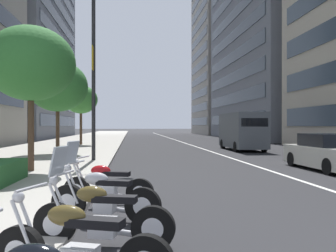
{
  "coord_description": "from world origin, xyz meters",
  "views": [
    {
      "loc": [
        -3.11,
        5.46,
        1.79
      ],
      "look_at": [
        12.3,
        3.92,
        1.77
      ],
      "focal_mm": 39.72,
      "sensor_mm": 36.0,
      "label": 1
    }
  ],
  "objects_px": {
    "motorcycle_by_sign_pole": "(107,187)",
    "street_lamp_with_banners": "(100,58)",
    "motorcycle_far_end_row": "(79,248)",
    "street_tree_far_plaza": "(58,86)",
    "delivery_van_ahead": "(242,130)",
    "street_tree_mid_sidewalk": "(81,100)",
    "car_lead_in_lane": "(328,153)",
    "motorcycle_second_in_row": "(100,217)",
    "motorcycle_nearest_camera": "(103,198)",
    "street_tree_by_lamp_post": "(31,64)"
  },
  "relations": [
    {
      "from": "motorcycle_far_end_row",
      "to": "motorcycle_by_sign_pole",
      "type": "bearing_deg",
      "value": -71.49
    },
    {
      "from": "motorcycle_nearest_camera",
      "to": "street_lamp_with_banners",
      "type": "height_order",
      "value": "street_lamp_with_banners"
    },
    {
      "from": "car_lead_in_lane",
      "to": "street_tree_mid_sidewalk",
      "type": "height_order",
      "value": "street_tree_mid_sidewalk"
    },
    {
      "from": "delivery_van_ahead",
      "to": "street_tree_mid_sidewalk",
      "type": "distance_m",
      "value": 14.04
    },
    {
      "from": "motorcycle_second_in_row",
      "to": "street_tree_mid_sidewalk",
      "type": "distance_m",
      "value": 27.45
    },
    {
      "from": "delivery_van_ahead",
      "to": "street_lamp_with_banners",
      "type": "xyz_separation_m",
      "value": [
        -8.24,
        9.48,
        3.57
      ]
    },
    {
      "from": "delivery_van_ahead",
      "to": "street_lamp_with_banners",
      "type": "bearing_deg",
      "value": 132.09
    },
    {
      "from": "motorcycle_second_in_row",
      "to": "motorcycle_nearest_camera",
      "type": "bearing_deg",
      "value": -72.83
    },
    {
      "from": "motorcycle_second_in_row",
      "to": "street_tree_far_plaza",
      "type": "distance_m",
      "value": 17.83
    },
    {
      "from": "motorcycle_far_end_row",
      "to": "motorcycle_nearest_camera",
      "type": "xyz_separation_m",
      "value": [
        2.72,
        -0.07,
        0.04
      ]
    },
    {
      "from": "car_lead_in_lane",
      "to": "delivery_van_ahead",
      "type": "xyz_separation_m",
      "value": [
        11.99,
        -0.12,
        0.76
      ]
    },
    {
      "from": "motorcycle_second_in_row",
      "to": "delivery_van_ahead",
      "type": "bearing_deg",
      "value": -97.68
    },
    {
      "from": "motorcycle_far_end_row",
      "to": "street_tree_far_plaza",
      "type": "bearing_deg",
      "value": -59.28
    },
    {
      "from": "motorcycle_far_end_row",
      "to": "street_tree_mid_sidewalk",
      "type": "distance_m",
      "value": 28.68
    },
    {
      "from": "motorcycle_far_end_row",
      "to": "street_tree_by_lamp_post",
      "type": "xyz_separation_m",
      "value": [
        9.59,
        3.01,
        3.6
      ]
    },
    {
      "from": "delivery_van_ahead",
      "to": "street_tree_by_lamp_post",
      "type": "xyz_separation_m",
      "value": [
        -12.33,
        11.59,
        2.58
      ]
    },
    {
      "from": "motorcycle_far_end_row",
      "to": "motorcycle_by_sign_pole",
      "type": "height_order",
      "value": "motorcycle_far_end_row"
    },
    {
      "from": "street_tree_far_plaza",
      "to": "street_lamp_with_banners",
      "type": "bearing_deg",
      "value": -148.33
    },
    {
      "from": "motorcycle_by_sign_pole",
      "to": "street_lamp_with_banners",
      "type": "xyz_separation_m",
      "value": [
        9.48,
        0.95,
        4.59
      ]
    },
    {
      "from": "delivery_van_ahead",
      "to": "motorcycle_by_sign_pole",
      "type": "bearing_deg",
      "value": 155.39
    },
    {
      "from": "street_tree_by_lamp_post",
      "to": "street_tree_mid_sidewalk",
      "type": "bearing_deg",
      "value": 2.11
    },
    {
      "from": "street_lamp_with_banners",
      "to": "street_tree_far_plaza",
      "type": "height_order",
      "value": "street_lamp_with_banners"
    },
    {
      "from": "motorcycle_nearest_camera",
      "to": "street_lamp_with_banners",
      "type": "xyz_separation_m",
      "value": [
        10.96,
        0.98,
        4.55
      ]
    },
    {
      "from": "street_lamp_with_banners",
      "to": "motorcycle_nearest_camera",
      "type": "bearing_deg",
      "value": -174.91
    },
    {
      "from": "delivery_van_ahead",
      "to": "street_tree_far_plaza",
      "type": "height_order",
      "value": "street_tree_far_plaza"
    },
    {
      "from": "car_lead_in_lane",
      "to": "motorcycle_by_sign_pole",
      "type": "bearing_deg",
      "value": 123.42
    },
    {
      "from": "car_lead_in_lane",
      "to": "motorcycle_far_end_row",
      "type": "bearing_deg",
      "value": 138.71
    },
    {
      "from": "motorcycle_far_end_row",
      "to": "street_tree_mid_sidewalk",
      "type": "xyz_separation_m",
      "value": [
        28.21,
        3.7,
        3.6
      ]
    },
    {
      "from": "motorcycle_nearest_camera",
      "to": "car_lead_in_lane",
      "type": "xyz_separation_m",
      "value": [
        7.21,
        -8.39,
        0.23
      ]
    },
    {
      "from": "car_lead_in_lane",
      "to": "delivery_van_ahead",
      "type": "height_order",
      "value": "delivery_van_ahead"
    },
    {
      "from": "car_lead_in_lane",
      "to": "street_lamp_with_banners",
      "type": "distance_m",
      "value": 10.97
    },
    {
      "from": "motorcycle_second_in_row",
      "to": "motorcycle_by_sign_pole",
      "type": "height_order",
      "value": "motorcycle_second_in_row"
    },
    {
      "from": "motorcycle_by_sign_pole",
      "to": "street_tree_mid_sidewalk",
      "type": "bearing_deg",
      "value": -64.4
    },
    {
      "from": "car_lead_in_lane",
      "to": "street_lamp_with_banners",
      "type": "bearing_deg",
      "value": 67.33
    },
    {
      "from": "street_tree_by_lamp_post",
      "to": "street_tree_mid_sidewalk",
      "type": "height_order",
      "value": "street_tree_by_lamp_post"
    },
    {
      "from": "motorcycle_second_in_row",
      "to": "street_lamp_with_banners",
      "type": "relative_size",
      "value": 0.26
    },
    {
      "from": "motorcycle_by_sign_pole",
      "to": "street_tree_far_plaza",
      "type": "bearing_deg",
      "value": -58.2
    },
    {
      "from": "motorcycle_nearest_camera",
      "to": "motorcycle_by_sign_pole",
      "type": "distance_m",
      "value": 1.47
    },
    {
      "from": "car_lead_in_lane",
      "to": "street_tree_by_lamp_post",
      "type": "bearing_deg",
      "value": 90.83
    },
    {
      "from": "motorcycle_nearest_camera",
      "to": "motorcycle_second_in_row",
      "type": "bearing_deg",
      "value": 111.55
    },
    {
      "from": "motorcycle_by_sign_pole",
      "to": "street_tree_far_plaza",
      "type": "height_order",
      "value": "street_tree_far_plaza"
    },
    {
      "from": "street_tree_far_plaza",
      "to": "motorcycle_second_in_row",
      "type": "bearing_deg",
      "value": -167.15
    },
    {
      "from": "street_lamp_with_banners",
      "to": "street_tree_mid_sidewalk",
      "type": "xyz_separation_m",
      "value": [
        14.54,
        2.8,
        -0.99
      ]
    },
    {
      "from": "street_tree_by_lamp_post",
      "to": "motorcycle_nearest_camera",
      "type": "bearing_deg",
      "value": -155.82
    },
    {
      "from": "motorcycle_by_sign_pole",
      "to": "street_tree_by_lamp_post",
      "type": "bearing_deg",
      "value": -43.7
    },
    {
      "from": "motorcycle_nearest_camera",
      "to": "street_tree_far_plaza",
      "type": "xyz_separation_m",
      "value": [
        15.56,
        3.81,
        3.66
      ]
    },
    {
      "from": "motorcycle_by_sign_pole",
      "to": "car_lead_in_lane",
      "type": "distance_m",
      "value": 10.18
    },
    {
      "from": "motorcycle_nearest_camera",
      "to": "street_tree_far_plaza",
      "type": "bearing_deg",
      "value": -57.31
    },
    {
      "from": "street_tree_by_lamp_post",
      "to": "street_tree_far_plaza",
      "type": "relative_size",
      "value": 0.96
    },
    {
      "from": "street_lamp_with_banners",
      "to": "street_tree_by_lamp_post",
      "type": "relative_size",
      "value": 1.55
    }
  ]
}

